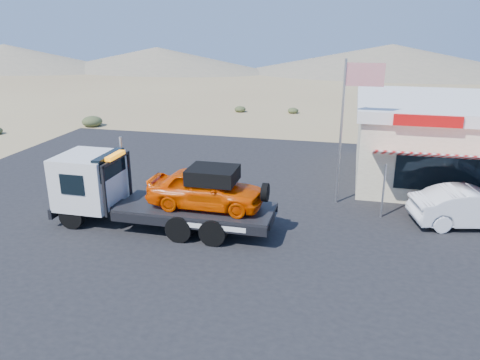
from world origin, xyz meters
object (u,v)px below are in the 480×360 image
Objects in this scene: flagpole at (348,116)px; tow_truck at (157,190)px; white_sedan at (472,207)px; jerky_store at (467,141)px.

tow_truck is at bearing -148.77° from flagpole.
white_sedan is 5.87m from jerky_store.
flagpole is at bearing 31.23° from tow_truck.
tow_truck is 0.79× the size of jerky_store.
white_sedan is at bearing -97.49° from jerky_store.
flagpole is at bearing -141.21° from jerky_store.
flagpole reaches higher than jerky_store.
tow_truck is 8.13m from flagpole.
white_sedan is 0.74× the size of flagpole.
white_sedan is 0.43× the size of jerky_store.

